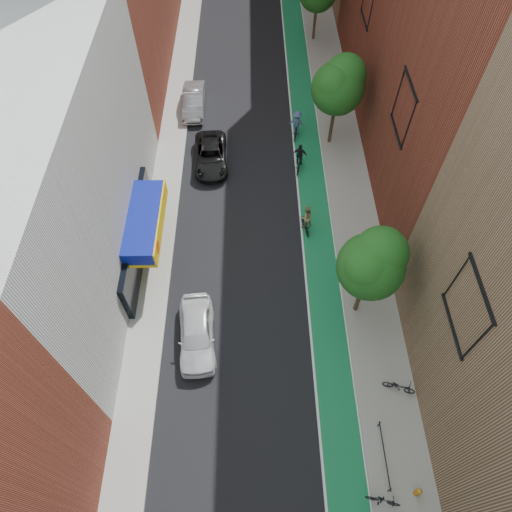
{
  "coord_description": "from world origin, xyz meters",
  "views": [
    {
      "loc": [
        -0.12,
        -2.25,
        22.77
      ],
      "look_at": [
        0.07,
        12.73,
        1.5
      ],
      "focal_mm": 32.0,
      "sensor_mm": 36.0,
      "label": 1
    }
  ],
  "objects_px": {
    "parked_car_silver": "(194,101)",
    "parked_car_black": "(211,155)",
    "cyclist_lane_far": "(297,126)",
    "fire_hydrant": "(418,492)",
    "cyclist_lane_near": "(306,220)",
    "parked_car_white": "(197,334)",
    "cyclist_lane_mid": "(300,160)"
  },
  "relations": [
    {
      "from": "parked_car_black",
      "to": "parked_car_silver",
      "type": "relative_size",
      "value": 1.07
    },
    {
      "from": "parked_car_white",
      "to": "parked_car_black",
      "type": "relative_size",
      "value": 0.96
    },
    {
      "from": "cyclist_lane_near",
      "to": "cyclist_lane_far",
      "type": "relative_size",
      "value": 0.95
    },
    {
      "from": "parked_car_silver",
      "to": "cyclist_lane_mid",
      "type": "distance_m",
      "value": 10.28
    },
    {
      "from": "parked_car_white",
      "to": "cyclist_lane_mid",
      "type": "relative_size",
      "value": 2.3
    },
    {
      "from": "cyclist_lane_mid",
      "to": "cyclist_lane_near",
      "type": "bearing_deg",
      "value": 103.41
    },
    {
      "from": "cyclist_lane_mid",
      "to": "fire_hydrant",
      "type": "relative_size",
      "value": 2.81
    },
    {
      "from": "parked_car_black",
      "to": "fire_hydrant",
      "type": "relative_size",
      "value": 6.73
    },
    {
      "from": "cyclist_lane_mid",
      "to": "fire_hydrant",
      "type": "bearing_deg",
      "value": 113.83
    },
    {
      "from": "parked_car_black",
      "to": "parked_car_silver",
      "type": "xyz_separation_m",
      "value": [
        -1.6,
        6.08,
        0.07
      ]
    },
    {
      "from": "parked_car_white",
      "to": "fire_hydrant",
      "type": "xyz_separation_m",
      "value": [
        10.13,
        -7.58,
        -0.26
      ]
    },
    {
      "from": "cyclist_lane_near",
      "to": "fire_hydrant",
      "type": "height_order",
      "value": "cyclist_lane_near"
    },
    {
      "from": "cyclist_lane_near",
      "to": "parked_car_silver",
      "type": "bearing_deg",
      "value": -70.3
    },
    {
      "from": "parked_car_white",
      "to": "parked_car_black",
      "type": "xyz_separation_m",
      "value": [
        0.12,
        13.74,
        -0.12
      ]
    },
    {
      "from": "parked_car_black",
      "to": "cyclist_lane_mid",
      "type": "relative_size",
      "value": 2.39
    },
    {
      "from": "cyclist_lane_near",
      "to": "fire_hydrant",
      "type": "distance_m",
      "value": 15.64
    },
    {
      "from": "parked_car_white",
      "to": "cyclist_lane_near",
      "type": "relative_size",
      "value": 2.28
    },
    {
      "from": "cyclist_lane_near",
      "to": "cyclist_lane_mid",
      "type": "xyz_separation_m",
      "value": [
        -0.0,
        5.53,
        -0.14
      ]
    },
    {
      "from": "parked_car_silver",
      "to": "parked_car_black",
      "type": "bearing_deg",
      "value": -76.27
    },
    {
      "from": "parked_car_black",
      "to": "cyclist_lane_far",
      "type": "relative_size",
      "value": 2.25
    },
    {
      "from": "parked_car_white",
      "to": "parked_car_silver",
      "type": "height_order",
      "value": "parked_car_white"
    },
    {
      "from": "parked_car_black",
      "to": "cyclist_lane_far",
      "type": "height_order",
      "value": "cyclist_lane_far"
    },
    {
      "from": "cyclist_lane_far",
      "to": "fire_hydrant",
      "type": "relative_size",
      "value": 2.99
    },
    {
      "from": "parked_car_black",
      "to": "cyclist_lane_mid",
      "type": "xyz_separation_m",
      "value": [
        6.2,
        -0.62,
        0.07
      ]
    },
    {
      "from": "cyclist_lane_far",
      "to": "fire_hydrant",
      "type": "xyz_separation_m",
      "value": [
        3.8,
        -24.08,
        -0.45
      ]
    },
    {
      "from": "parked_car_silver",
      "to": "cyclist_lane_near",
      "type": "distance_m",
      "value": 14.51
    },
    {
      "from": "parked_car_white",
      "to": "cyclist_lane_mid",
      "type": "height_order",
      "value": "cyclist_lane_mid"
    },
    {
      "from": "parked_car_black",
      "to": "parked_car_silver",
      "type": "distance_m",
      "value": 6.29
    },
    {
      "from": "fire_hydrant",
      "to": "parked_car_white",
      "type": "bearing_deg",
      "value": 143.19
    },
    {
      "from": "parked_car_silver",
      "to": "fire_hydrant",
      "type": "xyz_separation_m",
      "value": [
        11.6,
        -27.4,
        -0.22
      ]
    },
    {
      "from": "cyclist_lane_near",
      "to": "parked_car_white",
      "type": "bearing_deg",
      "value": 37.37
    },
    {
      "from": "parked_car_silver",
      "to": "cyclist_lane_near",
      "type": "bearing_deg",
      "value": -58.49
    }
  ]
}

